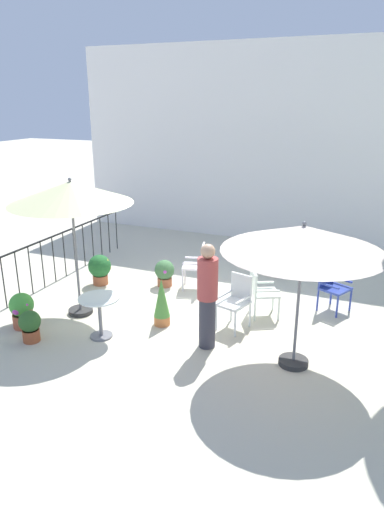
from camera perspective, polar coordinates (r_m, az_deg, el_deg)
name	(u,v)px	position (r m, az deg, el deg)	size (l,w,h in m)	color
ground_plane	(196,302)	(9.10, 0.44, -5.61)	(60.00, 60.00, 0.00)	beige
villa_facade	(263,145)	(12.83, 8.69, 13.28)	(10.58, 0.30, 5.16)	white
terrace_railing	(58,249)	(10.41, -16.03, 0.83)	(0.03, 5.05, 1.01)	black
patio_umbrella_0	(71,194)	(8.20, -14.60, 7.38)	(2.11, 2.11, 2.49)	#2D2D2D
patio_umbrella_1	(303,240)	(6.49, 13.43, 1.95)	(2.25, 2.25, 2.19)	#2D2D2D
cafe_table_0	(100,310)	(7.77, -11.23, -6.46)	(0.67, 0.67, 0.71)	silver
patio_chair_0	(261,290)	(8.43, 8.39, -4.14)	(0.63, 0.62, 0.86)	white
patio_chair_1	(236,298)	(7.97, 5.46, -5.15)	(0.54, 0.59, 0.93)	silver
patio_chair_2	(332,283)	(8.96, 16.71, -3.12)	(0.61, 0.63, 0.94)	#2C3F9E
patio_chair_3	(197,263)	(9.54, 0.66, -0.87)	(0.54, 0.54, 0.95)	white
potted_plant_0	(162,302)	(8.07, -3.73, -5.63)	(0.28, 0.28, 0.86)	#C6723C
potted_plant_1	(277,258)	(10.56, 10.33, -0.28)	(0.47, 0.47, 0.67)	#97423B
potted_plant_2	(164,272)	(9.76, -3.39, -1.98)	(0.43, 0.42, 0.57)	#AE5E3C
potted_plant_3	(100,268)	(10.01, -11.22, -1.46)	(0.48, 0.48, 0.65)	#AE5C39
potted_plant_4	(30,325)	(8.02, -19.19, -7.93)	(0.35, 0.35, 0.53)	#9F4D2C
potted_plant_5	(22,309)	(8.52, -20.09, -6.16)	(0.41, 0.43, 0.62)	#B1593B
standing_person	(207,295)	(7.18, 1.90, -4.81)	(0.38, 0.38, 1.70)	#33333D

